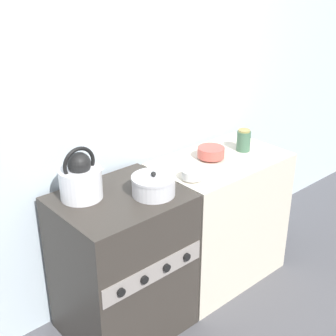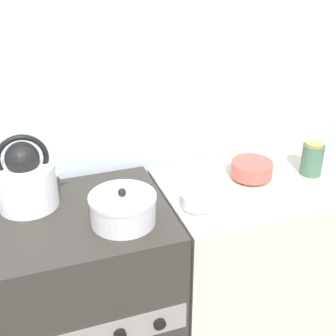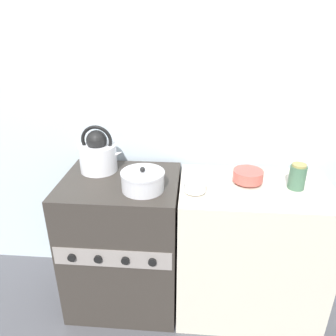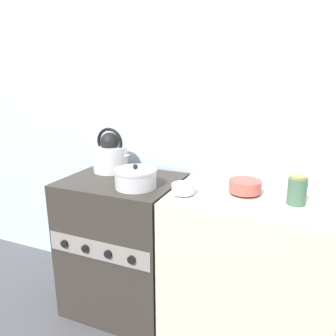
# 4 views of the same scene
# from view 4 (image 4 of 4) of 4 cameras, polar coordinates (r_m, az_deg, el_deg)

# --- Properties ---
(ground_plane) EXTENTS (12.00, 12.00, 0.00)m
(ground_plane) POSITION_cam_4_polar(r_m,az_deg,el_deg) (2.20, -11.24, -26.09)
(ground_plane) COLOR #4C4C51
(wall_back) EXTENTS (7.00, 0.06, 2.50)m
(wall_back) POSITION_cam_4_polar(r_m,az_deg,el_deg) (2.19, -3.77, 10.34)
(wall_back) COLOR silver
(wall_back) RESTS_ON ground_plane
(stove) EXTENTS (0.67, 0.57, 0.86)m
(stove) POSITION_cam_4_polar(r_m,az_deg,el_deg) (2.14, -7.65, -13.03)
(stove) COLOR #332D28
(stove) RESTS_ON ground_plane
(counter) EXTENTS (0.84, 0.53, 0.86)m
(counter) POSITION_cam_4_polar(r_m,az_deg,el_deg) (1.90, 13.53, -17.31)
(counter) COLOR beige
(counter) RESTS_ON ground_plane
(kettle) EXTENTS (0.27, 0.22, 0.28)m
(kettle) POSITION_cam_4_polar(r_m,az_deg,el_deg) (2.11, -9.96, 2.24)
(kettle) COLOR silver
(kettle) RESTS_ON stove
(cooking_pot) EXTENTS (0.23, 0.23, 0.13)m
(cooking_pot) POSITION_cam_4_polar(r_m,az_deg,el_deg) (1.80, -5.65, -1.77)
(cooking_pot) COLOR silver
(cooking_pot) RESTS_ON stove
(enamel_bowl) EXTENTS (0.17, 0.17, 0.07)m
(enamel_bowl) POSITION_cam_4_polar(r_m,az_deg,el_deg) (1.74, 13.26, -3.12)
(enamel_bowl) COLOR #B75147
(enamel_bowl) RESTS_ON counter
(small_ceramic_bowl) EXTENTS (0.12, 0.12, 0.06)m
(small_ceramic_bowl) POSITION_cam_4_polar(r_m,az_deg,el_deg) (1.69, 2.62, -3.59)
(small_ceramic_bowl) COLOR white
(small_ceramic_bowl) RESTS_ON counter
(storage_jar) EXTENTS (0.09, 0.09, 0.14)m
(storage_jar) POSITION_cam_4_polar(r_m,az_deg,el_deg) (1.67, 21.55, -3.66)
(storage_jar) COLOR #3F664C
(storage_jar) RESTS_ON counter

